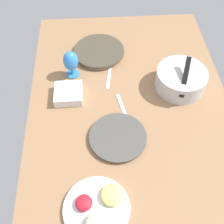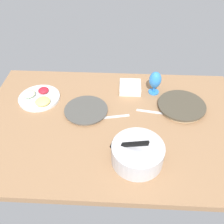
{
  "view_description": "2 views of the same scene",
  "coord_description": "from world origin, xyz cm",
  "px_view_note": "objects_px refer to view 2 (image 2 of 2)",
  "views": [
    {
      "loc": [
        84.63,
        -15.13,
        112.6
      ],
      "look_at": [
        2.93,
        -9.68,
        3.03
      ],
      "focal_mm": 44.53,
      "sensor_mm": 36.0,
      "label": 1
    },
    {
      "loc": [
        -5.55,
        107.98,
        105.95
      ],
      "look_at": [
        0.18,
        -5.05,
        3.03
      ],
      "focal_mm": 40.38,
      "sensor_mm": 36.0,
      "label": 2
    }
  ],
  "objects_px": {
    "dinner_plate_right": "(86,110)",
    "mixing_bowl": "(138,153)",
    "square_bowl_white": "(130,87)",
    "fruit_platter": "(39,97)",
    "hurricane_glass_blue": "(155,81)",
    "dinner_plate_left": "(182,106)"
  },
  "relations": [
    {
      "from": "mixing_bowl",
      "to": "square_bowl_white",
      "type": "bearing_deg",
      "value": -86.74
    },
    {
      "from": "fruit_platter",
      "to": "dinner_plate_right",
      "type": "bearing_deg",
      "value": 162.14
    },
    {
      "from": "fruit_platter",
      "to": "hurricane_glass_blue",
      "type": "distance_m",
      "value": 0.77
    },
    {
      "from": "fruit_platter",
      "to": "square_bowl_white",
      "type": "distance_m",
      "value": 0.61
    },
    {
      "from": "fruit_platter",
      "to": "square_bowl_white",
      "type": "height_order",
      "value": "fruit_platter"
    },
    {
      "from": "mixing_bowl",
      "to": "hurricane_glass_blue",
      "type": "relative_size",
      "value": 1.69
    },
    {
      "from": "hurricane_glass_blue",
      "to": "square_bowl_white",
      "type": "relative_size",
      "value": 1.13
    },
    {
      "from": "dinner_plate_right",
      "to": "mixing_bowl",
      "type": "bearing_deg",
      "value": 130.78
    },
    {
      "from": "dinner_plate_right",
      "to": "fruit_platter",
      "type": "relative_size",
      "value": 1.01
    },
    {
      "from": "square_bowl_white",
      "to": "fruit_platter",
      "type": "bearing_deg",
      "value": 12.38
    },
    {
      "from": "dinner_plate_right",
      "to": "fruit_platter",
      "type": "bearing_deg",
      "value": -17.86
    },
    {
      "from": "dinner_plate_right",
      "to": "mixing_bowl",
      "type": "relative_size",
      "value": 0.99
    },
    {
      "from": "square_bowl_white",
      "to": "dinner_plate_left",
      "type": "bearing_deg",
      "value": 152.19
    },
    {
      "from": "hurricane_glass_blue",
      "to": "fruit_platter",
      "type": "bearing_deg",
      "value": 8.56
    },
    {
      "from": "dinner_plate_right",
      "to": "square_bowl_white",
      "type": "distance_m",
      "value": 0.36
    },
    {
      "from": "dinner_plate_right",
      "to": "mixing_bowl",
      "type": "height_order",
      "value": "mixing_bowl"
    },
    {
      "from": "mixing_bowl",
      "to": "dinner_plate_right",
      "type": "bearing_deg",
      "value": -49.22
    },
    {
      "from": "dinner_plate_right",
      "to": "fruit_platter",
      "type": "distance_m",
      "value": 0.34
    },
    {
      "from": "square_bowl_white",
      "to": "hurricane_glass_blue",
      "type": "bearing_deg",
      "value": 173.91
    },
    {
      "from": "dinner_plate_right",
      "to": "square_bowl_white",
      "type": "relative_size",
      "value": 1.88
    },
    {
      "from": "dinner_plate_left",
      "to": "mixing_bowl",
      "type": "height_order",
      "value": "mixing_bowl"
    },
    {
      "from": "dinner_plate_left",
      "to": "mixing_bowl",
      "type": "relative_size",
      "value": 1.09
    }
  ]
}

